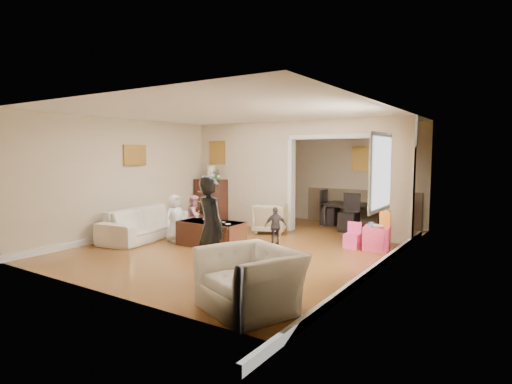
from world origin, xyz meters
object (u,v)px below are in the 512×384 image
Objects in this scene: cyan_cup at (371,224)px; child_kneel_a at (175,218)px; child_kneel_b at (195,217)px; armchair_front at (251,280)px; adult_person at (210,229)px; sofa at (147,223)px; dresser at (212,201)px; dining_table at (358,216)px; coffee_cup at (213,220)px; child_toddler at (276,226)px; armchair_back at (270,218)px; table_lamp at (211,172)px; coffee_table at (211,234)px; play_table at (377,238)px.

child_kneel_a is (-3.63, -1.53, 0.00)m from cyan_cup.
armchair_front is at bearing -153.22° from child_kneel_b.
sofa is at bearing -7.69° from adult_person.
child_kneel_b is at bearing -60.82° from dresser.
coffee_cup is at bearing -113.38° from dining_table.
dresser reaches higher than coffee_cup.
child_toddler is at bearing -61.70° from adult_person.
adult_person is 2.81m from child_kneel_a.
child_kneel_a is at bearing 40.14° from armchair_back.
coffee_cup is (1.80, -2.14, -0.80)m from table_lamp.
coffee_cup is at bearing -95.32° from sofa.
cyan_cup is 2.41m from dining_table.
dining_table is (1.77, 3.56, 0.05)m from coffee_table.
coffee_cup is (-0.18, -1.87, 0.20)m from armchair_back.
table_lamp is (-0.05, 2.26, 1.01)m from sofa.
table_lamp is at bearing 171.88° from play_table.
dresser is at bearing 26.98° from child_kneel_a.
child_kneel_b is at bearing -60.82° from table_lamp.
armchair_front is at bearing -43.48° from coffee_cup.
child_toddler is at bearing -80.51° from sofa.
cyan_cup is (4.43, 1.56, 0.16)m from sofa.
dining_table is (-0.78, 5.93, -0.07)m from armchair_front.
adult_person reaches higher than child_toddler.
table_lamp is (-1.97, 0.27, 1.00)m from armchair_back.
child_kneel_b is at bearing 37.18° from armchair_back.
sofa is at bearing 98.20° from child_kneel_a.
child_kneel_a is (-3.73, -1.58, 0.27)m from play_table.
sofa is at bearing -130.98° from dining_table.
dresser is at bearing 155.46° from armchair_front.
sofa is 3.03× the size of armchair_back.
adult_person reaches higher than coffee_cup.
table_lamp is at bearing 155.46° from armchair_front.
child_kneel_a is (0.85, -2.24, -0.08)m from dresser.
dining_table reaches higher than cyan_cup.
dresser reaches higher than coffee_table.
child_kneel_b is (-3.58, -1.13, 0.25)m from play_table.
child_toddler is at bearing -25.94° from table_lamp.
table_lamp reaches higher than dining_table.
armchair_front is 0.72× the size of adult_person.
coffee_table is at bearing -8.24° from child_toddler.
child_toddler is (1.05, 0.75, 0.14)m from coffee_table.
coffee_cup is (1.75, 0.13, 0.20)m from sofa.
child_kneel_b is at bearing -29.35° from child_toddler.
sofa is 3.50m from adult_person.
cyan_cup is at bearing -60.91° from child_kneel_a.
cyan_cup reaches higher than coffee_table.
armchair_front is at bearing -127.11° from sofa.
adult_person is at bearing 173.00° from armchair_front.
child_kneel_a is at bearing -97.52° from sofa.
play_table is at bearing 156.64° from child_toddler.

